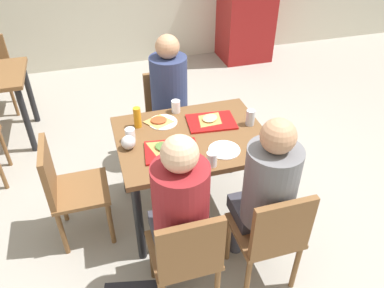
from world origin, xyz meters
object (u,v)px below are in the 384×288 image
(tray_red_near, at_px, (171,151))
(foil_bundle, at_px, (128,142))
(pizza_slice_a, at_px, (166,148))
(chair_near_left, at_px, (186,254))
(paper_plate_center, at_px, (163,122))
(chair_near_right, at_px, (272,234))
(chair_left_end, at_px, (67,186))
(person_in_brown_jacket, at_px, (266,189))
(person_far_side, at_px, (170,94))
(main_table, at_px, (192,147))
(chair_far_side, at_px, (168,111))
(person_in_red, at_px, (179,208))
(paper_plate_near_edge, at_px, (224,150))
(plastic_cup_a, at_px, (176,106))
(pizza_slice_c, at_px, (159,121))
(pizza_slice_b, at_px, (210,119))
(condiment_bottle, at_px, (137,117))
(soda_can, at_px, (250,118))
(plastic_cup_c, at_px, (130,135))
(plastic_cup_b, at_px, (212,159))
(tray_red_far, at_px, (211,122))

(tray_red_near, distance_m, foil_bundle, 0.30)
(pizza_slice_a, bearing_deg, chair_near_left, -94.35)
(chair_near_left, relative_size, paper_plate_center, 3.84)
(chair_near_right, height_order, foil_bundle, same)
(chair_left_end, bearing_deg, person_in_brown_jacket, -29.03)
(chair_near_right, bearing_deg, person_far_side, 100.47)
(main_table, height_order, chair_far_side, chair_far_side)
(chair_near_left, distance_m, pizza_slice_a, 0.74)
(person_in_red, xyz_separation_m, paper_plate_near_edge, (0.44, 0.43, 0.01))
(person_far_side, bearing_deg, person_in_red, -101.54)
(chair_far_side, height_order, chair_left_end, same)
(chair_left_end, xyz_separation_m, person_far_side, (0.93, 0.67, 0.25))
(paper_plate_near_edge, distance_m, plastic_cup_a, 0.62)
(chair_far_side, height_order, pizza_slice_c, chair_far_side)
(tray_red_near, distance_m, paper_plate_near_edge, 0.36)
(paper_plate_near_edge, xyz_separation_m, pizza_slice_b, (0.02, 0.38, 0.02))
(paper_plate_near_edge, height_order, condiment_bottle, condiment_bottle)
(chair_left_end, distance_m, person_in_red, 0.97)
(paper_plate_near_edge, bearing_deg, person_in_brown_jacket, -75.92)
(chair_near_right, height_order, soda_can, soda_can)
(main_table, relative_size, plastic_cup_a, 10.89)
(person_in_red, height_order, foil_bundle, person_in_red)
(chair_far_side, bearing_deg, chair_near_right, -80.42)
(paper_plate_near_edge, height_order, plastic_cup_a, plastic_cup_a)
(paper_plate_center, bearing_deg, plastic_cup_c, -148.17)
(chair_near_right, distance_m, chair_left_end, 1.45)
(paper_plate_center, distance_m, pizza_slice_b, 0.36)
(paper_plate_center, relative_size, plastic_cup_b, 2.20)
(person_in_red, relative_size, person_in_brown_jacket, 1.00)
(plastic_cup_c, relative_size, foil_bundle, 1.00)
(main_table, xyz_separation_m, person_far_side, (-0.00, 0.67, 0.10))
(chair_far_side, relative_size, chair_left_end, 1.00)
(person_in_brown_jacket, relative_size, tray_red_near, 3.48)
(person_in_red, xyz_separation_m, plastic_cup_c, (-0.16, 0.73, 0.05))
(person_in_red, distance_m, person_in_brown_jacket, 0.54)
(soda_can, height_order, foil_bundle, soda_can)
(pizza_slice_b, distance_m, plastic_cup_b, 0.53)
(chair_left_end, height_order, condiment_bottle, condiment_bottle)
(chair_near_left, bearing_deg, condiment_bottle, 94.50)
(tray_red_far, bearing_deg, pizza_slice_b, 101.18)
(chair_near_left, xyz_separation_m, pizza_slice_a, (0.05, 0.68, 0.28))
(person_far_side, bearing_deg, plastic_cup_b, -88.48)
(chair_far_side, height_order, pizza_slice_b, chair_far_side)
(person_in_red, bearing_deg, chair_near_right, -14.42)
(main_table, relative_size, pizza_slice_b, 4.54)
(pizza_slice_a, xyz_separation_m, plastic_cup_c, (-0.22, 0.19, 0.03))
(main_table, distance_m, pizza_slice_c, 0.33)
(soda_can, bearing_deg, chair_left_end, -179.13)
(main_table, xyz_separation_m, chair_left_end, (-0.93, 0.00, -0.15))
(chair_far_side, xyz_separation_m, person_far_side, (-0.00, -0.14, 0.25))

